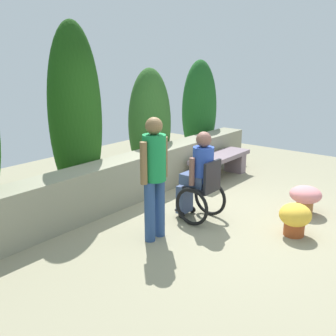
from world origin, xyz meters
TOP-DOWN VIEW (x-y plane):
  - ground_plane at (0.00, 0.00)m, footprint 10.18×10.18m
  - stone_retaining_wall at (0.00, 1.56)m, footprint 6.60×0.49m
  - hedge_backdrop at (-0.66, 2.14)m, footprint 6.98×1.06m
  - stone_bench at (1.81, 0.98)m, footprint 1.59×0.48m
  - person_in_wheelchair at (-0.14, 0.15)m, footprint 0.53×0.66m
  - person_standing_companion at (-1.03, 0.26)m, footprint 0.49×0.30m
  - flower_pot_purple_near at (1.09, -0.99)m, footprint 0.48×0.48m
  - flower_pot_terracotta_by_wall at (0.21, -1.16)m, footprint 0.43×0.43m

SIDE VIEW (x-z plane):
  - ground_plane at x=0.00m, z-range 0.00..0.00m
  - flower_pot_terracotta_by_wall at x=0.21m, z-range 0.03..0.48m
  - flower_pot_purple_near at x=1.09m, z-range 0.05..0.48m
  - stone_bench at x=1.81m, z-range 0.08..0.56m
  - stone_retaining_wall at x=0.00m, z-range 0.00..0.74m
  - person_in_wheelchair at x=-0.14m, z-range -0.04..1.29m
  - person_standing_companion at x=-1.03m, z-range 0.12..1.74m
  - hedge_backdrop at x=-0.66m, z-range -0.13..2.80m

